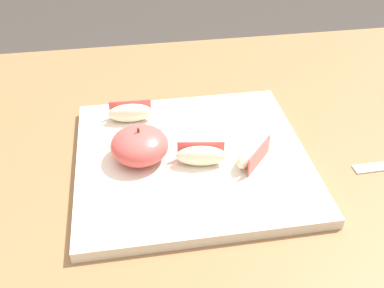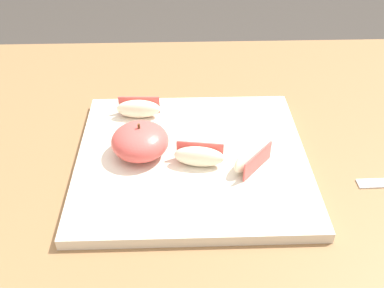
% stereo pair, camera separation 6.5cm
% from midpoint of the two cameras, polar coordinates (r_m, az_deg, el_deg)
% --- Properties ---
extents(dining_table, '(1.31, 0.84, 0.75)m').
position_cam_midpoint_polar(dining_table, '(0.75, 2.01, -7.96)').
color(dining_table, brown).
rests_on(dining_table, ground_plane).
extents(cutting_board, '(0.34, 0.32, 0.02)m').
position_cam_midpoint_polar(cutting_board, '(0.66, -2.79, -2.03)').
color(cutting_board, beige).
rests_on(cutting_board, dining_table).
extents(apple_half_skin_up, '(0.08, 0.08, 0.05)m').
position_cam_midpoint_polar(apple_half_skin_up, '(0.65, -9.62, -0.21)').
color(apple_half_skin_up, '#D14C47').
rests_on(apple_half_skin_up, cutting_board).
extents(apple_wedge_front, '(0.07, 0.03, 0.03)m').
position_cam_midpoint_polar(apple_wedge_front, '(0.73, -10.46, 3.92)').
color(apple_wedge_front, beige).
rests_on(apple_wedge_front, cutting_board).
extents(apple_wedge_back, '(0.07, 0.04, 0.03)m').
position_cam_midpoint_polar(apple_wedge_back, '(0.63, -1.76, -1.59)').
color(apple_wedge_back, beige).
rests_on(apple_wedge_back, cutting_board).
extents(apple_wedge_right, '(0.07, 0.07, 0.03)m').
position_cam_midpoint_polar(apple_wedge_right, '(0.64, 4.85, -1.23)').
color(apple_wedge_right, beige).
rests_on(apple_wedge_right, cutting_board).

